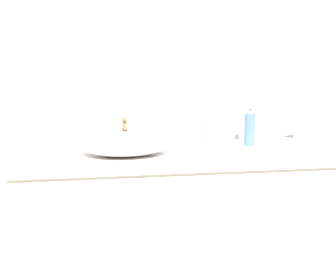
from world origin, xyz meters
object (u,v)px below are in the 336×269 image
Objects in this scene: sink_basin at (126,144)px; lotion_bottle at (209,134)px; soap_dispenser at (250,128)px; tissue_box at (310,129)px.

lotion_bottle is (0.40, 0.05, 0.03)m from sink_basin.
lotion_bottle is (-0.23, -0.06, -0.01)m from soap_dispenser.
sink_basin is 1.95× the size of soap_dispenser.
tissue_box reaches higher than lotion_bottle.
sink_basin is 0.97m from tissue_box.
sink_basin is 0.40m from lotion_bottle.
lotion_bottle reaches higher than sink_basin.
lotion_bottle is at bearing 6.79° from sink_basin.
sink_basin is at bearing -173.21° from lotion_bottle.
soap_dispenser is at bearing 9.68° from sink_basin.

